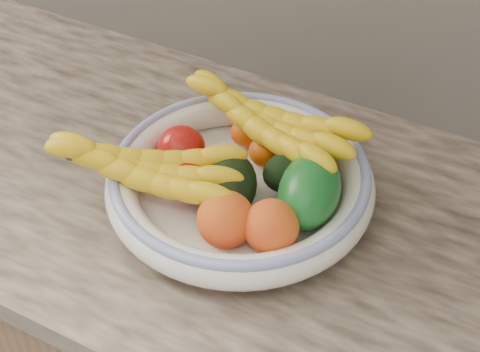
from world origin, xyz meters
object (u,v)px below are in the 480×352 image
at_px(banana_bunch_back, 267,127).
at_px(fruit_bowl, 240,182).
at_px(banana_bunch_front, 145,172).
at_px(green_mango, 310,191).

bearing_deg(banana_bunch_back, fruit_bowl, -78.97).
bearing_deg(fruit_bowl, banana_bunch_front, -144.93).
xyz_separation_m(fruit_bowl, banana_bunch_front, (-0.11, -0.08, 0.03)).
relative_size(fruit_bowl, green_mango, 2.97).
bearing_deg(banana_bunch_front, fruit_bowl, 17.15).
bearing_deg(banana_bunch_back, banana_bunch_front, -112.92).
relative_size(green_mango, banana_bunch_back, 0.41).
relative_size(fruit_bowl, banana_bunch_front, 1.32).
relative_size(fruit_bowl, banana_bunch_back, 1.23).
bearing_deg(fruit_bowl, green_mango, 1.68).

